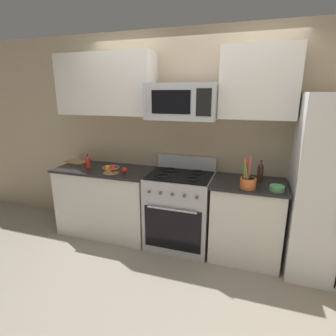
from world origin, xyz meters
TOP-DOWN VIEW (x-y plane):
  - ground_plane at (0.00, 0.00)m, footprint 16.00×16.00m
  - wall_back at (0.00, 1.03)m, footprint 8.00×0.10m
  - counter_left at (-1.03, 0.65)m, footprint 1.29×0.63m
  - range_oven at (-0.00, 0.65)m, footprint 0.76×0.67m
  - counter_right at (0.79, 0.65)m, footprint 0.80×0.63m
  - microwave at (-0.00, 0.68)m, footprint 0.78×0.44m
  - upper_cabinets_left at (-1.04, 0.81)m, footprint 1.28×0.34m
  - upper_cabinets_right at (0.80, 0.81)m, footprint 0.79×0.34m
  - utensil_crock at (0.78, 0.45)m, footprint 0.16×0.16m
  - fruit_basket at (-0.85, 0.50)m, footprint 0.21×0.21m
  - apple_loose at (-0.69, 0.54)m, footprint 0.07×0.07m
  - cutting_board at (-1.59, 0.81)m, footprint 0.32×0.25m
  - bottle_hot_sauce at (-1.25, 0.61)m, footprint 0.06×0.06m
  - bottle_soy at (0.89, 0.70)m, footprint 0.06×0.06m
  - prep_bowl at (1.06, 0.47)m, footprint 0.15×0.15m

SIDE VIEW (x-z plane):
  - ground_plane at x=0.00m, z-range 0.00..0.00m
  - counter_left at x=-1.03m, z-range 0.00..0.91m
  - counter_right at x=0.79m, z-range 0.00..0.91m
  - range_oven at x=0.00m, z-range -0.07..1.02m
  - cutting_board at x=-1.59m, z-range 0.91..0.93m
  - prep_bowl at x=1.06m, z-range 0.91..0.97m
  - apple_loose at x=-0.69m, z-range 0.91..0.98m
  - fruit_basket at x=-0.85m, z-range 0.90..1.00m
  - utensil_crock at x=0.78m, z-range 0.81..1.15m
  - bottle_hot_sauce at x=-1.25m, z-range 0.90..1.08m
  - bottle_soy at x=0.89m, z-range 0.90..1.15m
  - wall_back at x=0.00m, z-range 0.00..2.60m
  - microwave at x=0.00m, z-range 1.57..1.97m
  - upper_cabinets_left at x=-1.04m, z-range 1.59..2.33m
  - upper_cabinets_right at x=0.80m, z-range 1.59..2.33m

